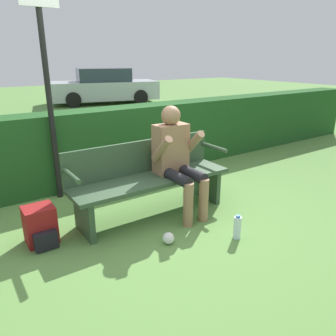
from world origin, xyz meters
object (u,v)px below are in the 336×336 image
at_px(parked_car, 104,87).
at_px(park_bench, 149,177).
at_px(backpack, 41,226).
at_px(signpost, 47,77).
at_px(water_bottle, 237,227).
at_px(person_seated, 176,156).

bearing_deg(parked_car, park_bench, -96.67).
xyz_separation_m(park_bench, backpack, (-1.25, 0.04, -0.27)).
bearing_deg(signpost, water_bottle, -60.36).
height_order(person_seated, water_bottle, person_seated).
relative_size(person_seated, parked_car, 0.28).
height_order(backpack, signpost, signpost).
bearing_deg(signpost, backpack, -115.55).
xyz_separation_m(park_bench, person_seated, (0.29, -0.13, 0.25)).
bearing_deg(signpost, person_seated, -49.18).
height_order(water_bottle, parked_car, parked_car).
height_order(person_seated, signpost, signpost).
xyz_separation_m(water_bottle, parked_car, (3.20, 10.51, 0.52)).
distance_m(park_bench, signpost, 1.71).
bearing_deg(person_seated, signpost, 130.82).
distance_m(park_bench, backpack, 1.28).
height_order(park_bench, signpost, signpost).
bearing_deg(park_bench, parked_car, 69.06).
relative_size(park_bench, parked_car, 0.43).
height_order(park_bench, person_seated, person_seated).
xyz_separation_m(park_bench, parked_car, (3.64, 9.51, 0.19)).
xyz_separation_m(signpost, parked_car, (4.39, 8.43, -0.90)).
bearing_deg(backpack, park_bench, -1.68).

